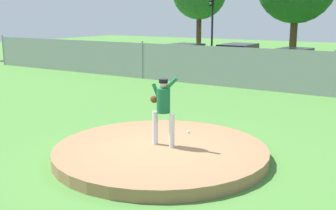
# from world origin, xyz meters

# --- Properties ---
(ground_plane) EXTENTS (80.00, 80.00, 0.00)m
(ground_plane) POSITION_xyz_m (0.00, 6.00, 0.00)
(ground_plane) COLOR #4C8438
(asphalt_strip) EXTENTS (44.00, 7.00, 0.01)m
(asphalt_strip) POSITION_xyz_m (0.00, 14.50, 0.00)
(asphalt_strip) COLOR #2B2B2D
(asphalt_strip) RESTS_ON ground_plane
(pitchers_mound) EXTENTS (5.11, 5.11, 0.27)m
(pitchers_mound) POSITION_xyz_m (0.00, 0.00, 0.13)
(pitchers_mound) COLOR #99704C
(pitchers_mound) RESTS_ON ground_plane
(pitcher_youth) EXTENTS (0.80, 0.32, 1.71)m
(pitcher_youth) POSITION_xyz_m (0.01, 0.09, 1.27)
(pitcher_youth) COLOR silver
(pitcher_youth) RESTS_ON pitchers_mound
(baseball) EXTENTS (0.07, 0.07, 0.07)m
(baseball) POSITION_xyz_m (-0.02, 1.38, 0.30)
(baseball) COLOR white
(baseball) RESTS_ON pitchers_mound
(chainlink_fence) EXTENTS (38.65, 0.07, 1.99)m
(chainlink_fence) POSITION_xyz_m (0.00, 10.00, 0.95)
(chainlink_fence) COLOR gray
(chainlink_fence) RESTS_ON ground_plane
(parked_car_burgundy) EXTENTS (1.95, 4.19, 1.58)m
(parked_car_burgundy) POSITION_xyz_m (-1.08, 14.61, 0.76)
(parked_car_burgundy) COLOR maroon
(parked_car_burgundy) RESTS_ON ground_plane
(parked_car_red) EXTENTS (2.21, 4.36, 1.59)m
(parked_car_red) POSITION_xyz_m (-7.74, 14.33, 0.76)
(parked_car_red) COLOR #A81919
(parked_car_red) RESTS_ON ground_plane
(parked_car_teal) EXTENTS (1.90, 4.34, 1.72)m
(parked_car_teal) POSITION_xyz_m (-4.14, 14.32, 0.81)
(parked_car_teal) COLOR #146066
(parked_car_teal) RESTS_ON ground_plane
(traffic_light_near) EXTENTS (0.28, 0.46, 4.81)m
(traffic_light_near) POSITION_xyz_m (-8.02, 18.69, 3.29)
(traffic_light_near) COLOR black
(traffic_light_near) RESTS_ON ground_plane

